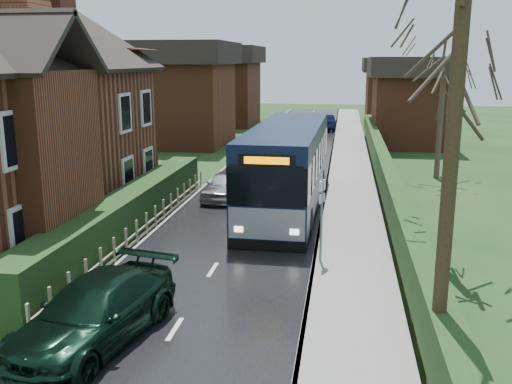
% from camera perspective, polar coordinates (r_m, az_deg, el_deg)
% --- Properties ---
extents(ground, '(140.00, 140.00, 0.00)m').
position_cam_1_polar(ground, '(15.90, -6.01, -10.34)').
color(ground, '#2A471E').
rests_on(ground, ground).
extents(road, '(6.00, 100.00, 0.02)m').
position_cam_1_polar(road, '(25.19, -0.24, -1.38)').
color(road, black).
rests_on(road, ground).
extents(pavement, '(2.50, 100.00, 0.14)m').
position_cam_1_polar(pavement, '(24.88, 9.47, -1.60)').
color(pavement, slate).
rests_on(pavement, ground).
extents(kerb_right, '(0.12, 100.00, 0.14)m').
position_cam_1_polar(kerb_right, '(24.89, 6.71, -1.51)').
color(kerb_right, gray).
rests_on(kerb_right, ground).
extents(kerb_left, '(0.12, 100.00, 0.10)m').
position_cam_1_polar(kerb_left, '(25.82, -6.94, -1.03)').
color(kerb_left, gray).
rests_on(kerb_left, ground).
extents(front_hedge, '(1.20, 16.00, 1.60)m').
position_cam_1_polar(front_hedge, '(21.32, -12.82, -2.21)').
color(front_hedge, black).
rests_on(front_hedge, ground).
extents(picket_fence, '(0.10, 16.00, 0.90)m').
position_cam_1_polar(picket_fence, '(21.15, -10.88, -3.22)').
color(picket_fence, tan).
rests_on(picket_fence, ground).
extents(right_wall_hedge, '(0.60, 50.00, 1.80)m').
position_cam_1_polar(right_wall_hedge, '(24.74, 13.14, 0.41)').
color(right_wall_hedge, brown).
rests_on(right_wall_hedge, ground).
extents(bus, '(2.93, 11.92, 3.61)m').
position_cam_1_polar(bus, '(24.46, 3.17, 2.43)').
color(bus, black).
rests_on(bus, ground).
extents(car_silver, '(1.87, 3.90, 1.29)m').
position_cam_1_polar(car_silver, '(26.38, -3.08, 0.68)').
color(car_silver, '#B8B9BE').
rests_on(car_silver, ground).
extents(car_green, '(2.96, 5.30, 1.45)m').
position_cam_1_polar(car_green, '(13.68, -15.82, -11.51)').
color(car_green, black).
rests_on(car_green, ground).
extents(car_distant, '(2.28, 4.58, 1.44)m').
position_cam_1_polar(car_distant, '(52.98, 6.82, 6.95)').
color(car_distant, black).
rests_on(car_distant, ground).
extents(bus_stop_sign, '(0.19, 0.41, 2.77)m').
position_cam_1_polar(bus_stop_sign, '(17.60, 6.59, -1.75)').
color(bus_stop_sign, slate).
rests_on(bus_stop_sign, ground).
extents(telegraph_pole, '(0.37, 0.98, 7.73)m').
position_cam_1_polar(telegraph_pole, '(10.57, 18.65, -0.69)').
color(telegraph_pole, black).
rests_on(telegraph_pole, ground).
extents(tree_right_near, '(4.03, 4.03, 8.70)m').
position_cam_1_polar(tree_right_near, '(17.75, 19.48, 12.98)').
color(tree_right_near, '#32261D').
rests_on(tree_right_near, ground).
extents(tree_right_far, '(4.03, 4.03, 7.78)m').
position_cam_1_polar(tree_right_far, '(32.02, 18.29, 11.57)').
color(tree_right_far, '#3B2C23').
rests_on(tree_right_far, ground).
extents(tree_house_side, '(4.88, 4.88, 11.10)m').
position_cam_1_polar(tree_house_side, '(32.07, -20.51, 15.85)').
color(tree_house_side, '#382B21').
rests_on(tree_house_side, ground).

